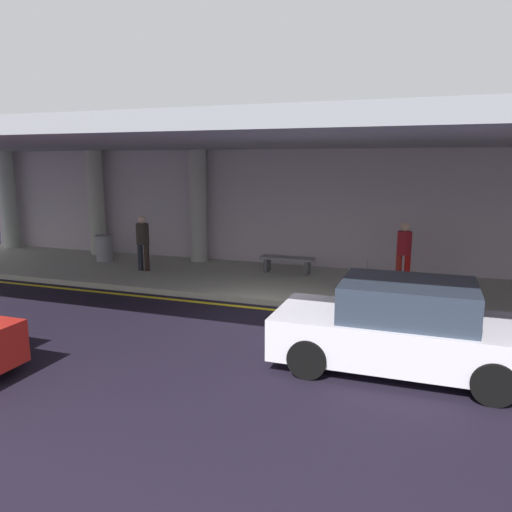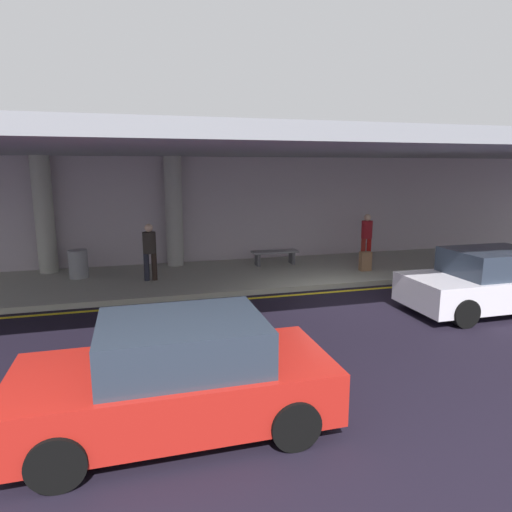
% 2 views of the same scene
% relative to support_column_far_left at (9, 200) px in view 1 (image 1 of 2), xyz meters
% --- Properties ---
extents(ground_plane, '(60.00, 60.00, 0.00)m').
position_rel_support_column_far_left_xyz_m(ground_plane, '(12.00, -4.80, -1.97)').
color(ground_plane, black).
extents(sidewalk, '(26.00, 4.20, 0.15)m').
position_rel_support_column_far_left_xyz_m(sidewalk, '(12.00, -1.70, -1.90)').
color(sidewalk, '#ACAE9D').
rests_on(sidewalk, ground).
extents(lane_stripe_yellow, '(26.00, 0.14, 0.01)m').
position_rel_support_column_far_left_xyz_m(lane_stripe_yellow, '(12.00, -4.08, -1.97)').
color(lane_stripe_yellow, yellow).
rests_on(lane_stripe_yellow, ground).
extents(support_column_far_left, '(0.58, 0.58, 3.65)m').
position_rel_support_column_far_left_xyz_m(support_column_far_left, '(0.00, 0.00, 0.00)').
color(support_column_far_left, '#A8B1A4').
rests_on(support_column_far_left, sidewalk).
extents(support_column_left_mid, '(0.58, 0.58, 3.65)m').
position_rel_support_column_far_left_xyz_m(support_column_left_mid, '(4.00, 0.00, 0.00)').
color(support_column_left_mid, '#B0B1A4').
rests_on(support_column_left_mid, sidewalk).
extents(support_column_center, '(0.58, 0.58, 3.65)m').
position_rel_support_column_far_left_xyz_m(support_column_center, '(8.00, 0.00, 0.00)').
color(support_column_center, '#AAA9A3').
rests_on(support_column_center, sidewalk).
extents(ceiling_overhang, '(28.00, 13.20, 0.30)m').
position_rel_support_column_far_left_xyz_m(ceiling_overhang, '(12.00, -2.20, 1.97)').
color(ceiling_overhang, gray).
rests_on(ceiling_overhang, support_column_far_left).
extents(terminal_back_wall, '(26.00, 0.30, 3.80)m').
position_rel_support_column_far_left_xyz_m(terminal_back_wall, '(12.00, 0.55, -0.07)').
color(terminal_back_wall, '#BCB0BA').
rests_on(terminal_back_wall, ground).
extents(car_white, '(4.10, 1.92, 1.50)m').
position_rel_support_column_far_left_xyz_m(car_white, '(14.88, -6.58, -1.26)').
color(car_white, white).
rests_on(car_white, ground).
extents(traveler_with_luggage, '(0.38, 0.38, 1.68)m').
position_rel_support_column_far_left_xyz_m(traveler_with_luggage, '(7.09, -1.96, -0.86)').
color(traveler_with_luggage, '#21232F').
rests_on(traveler_with_luggage, sidewalk).
extents(person_waiting_for_ride, '(0.38, 0.38, 1.68)m').
position_rel_support_column_far_left_xyz_m(person_waiting_for_ride, '(14.61, -1.12, -0.86)').
color(person_waiting_for_ride, maroon).
rests_on(person_waiting_for_ride, sidewalk).
extents(suitcase_upright_primary, '(0.36, 0.22, 0.90)m').
position_rel_support_column_far_left_xyz_m(suitcase_upright_primary, '(13.83, -2.51, -1.51)').
color(suitcase_upright_primary, '#8E6646').
rests_on(suitcase_upright_primary, sidewalk).
extents(bench_metal, '(1.60, 0.50, 0.48)m').
position_rel_support_column_far_left_xyz_m(bench_metal, '(11.29, -0.84, -1.47)').
color(bench_metal, slate).
rests_on(bench_metal, sidewalk).
extents(trash_bin_steel, '(0.56, 0.56, 0.85)m').
position_rel_support_column_far_left_xyz_m(trash_bin_steel, '(5.00, -1.04, -1.40)').
color(trash_bin_steel, gray).
rests_on(trash_bin_steel, sidewalk).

